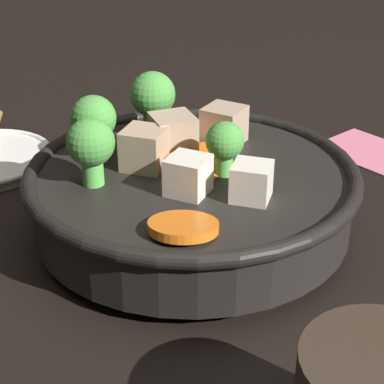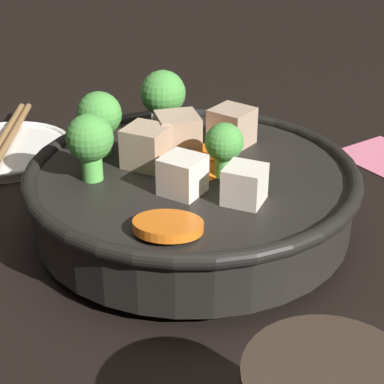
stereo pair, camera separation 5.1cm
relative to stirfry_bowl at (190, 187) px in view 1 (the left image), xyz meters
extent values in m
plane|color=black|center=(0.00, 0.00, -0.04)|extent=(3.00, 3.00, 0.00)
cylinder|color=black|center=(0.00, 0.00, -0.04)|extent=(0.14, 0.14, 0.01)
cylinder|color=black|center=(0.00, 0.00, -0.01)|extent=(0.25, 0.25, 0.05)
torus|color=black|center=(0.00, 0.00, 0.01)|extent=(0.26, 0.26, 0.01)
cylinder|color=brown|center=(0.00, 0.00, 0.00)|extent=(0.24, 0.24, 0.02)
cylinder|color=orange|center=(0.02, -0.02, 0.02)|extent=(0.04, 0.05, 0.01)
cylinder|color=orange|center=(0.00, 0.00, 0.02)|extent=(0.06, 0.06, 0.02)
cylinder|color=orange|center=(-0.08, 0.04, 0.02)|extent=(0.07, 0.07, 0.01)
cylinder|color=#59B84C|center=(0.08, 0.00, 0.03)|extent=(0.02, 0.02, 0.02)
sphere|color=#47933D|center=(0.08, 0.00, 0.05)|extent=(0.04, 0.04, 0.04)
cylinder|color=#59B84C|center=(-0.02, -0.02, 0.02)|extent=(0.01, 0.01, 0.02)
sphere|color=#47933D|center=(-0.02, -0.02, 0.04)|extent=(0.03, 0.03, 0.03)
cylinder|color=#59B84C|center=(0.01, 0.08, 0.03)|extent=(0.02, 0.02, 0.02)
sphere|color=#47933D|center=(0.01, 0.08, 0.05)|extent=(0.04, 0.04, 0.04)
cylinder|color=#59B84C|center=(0.05, 0.06, 0.03)|extent=(0.02, 0.02, 0.02)
sphere|color=#47933D|center=(0.05, 0.06, 0.05)|extent=(0.04, 0.04, 0.04)
cube|color=tan|center=(0.02, 0.03, 0.03)|extent=(0.05, 0.05, 0.03)
cube|color=silver|center=(-0.03, 0.02, 0.03)|extent=(0.04, 0.04, 0.03)
cube|color=tan|center=(0.04, 0.00, 0.03)|extent=(0.04, 0.04, 0.03)
cube|color=silver|center=(-0.06, -0.02, 0.03)|extent=(0.04, 0.04, 0.03)
cube|color=tan|center=(0.04, -0.05, 0.03)|extent=(0.04, 0.04, 0.03)
torus|color=#33281E|center=(-0.21, 0.01, 0.00)|extent=(0.04, 0.01, 0.04)
cube|color=#D16B84|center=(0.06, -0.24, -0.04)|extent=(0.13, 0.10, 0.00)
camera|label=1|loc=(-0.42, 0.18, 0.23)|focal=60.00mm
camera|label=2|loc=(-0.43, 0.14, 0.23)|focal=60.00mm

